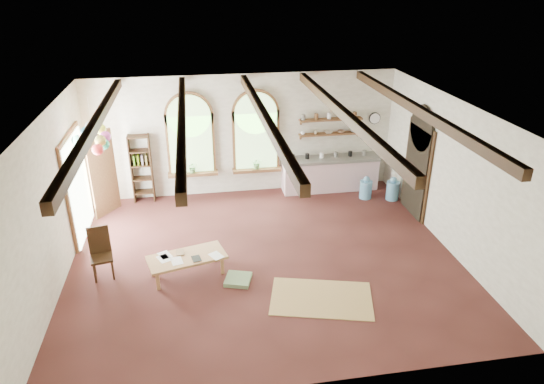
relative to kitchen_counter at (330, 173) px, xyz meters
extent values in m
plane|color=#522522|center=(-2.30, -3.20, -0.48)|extent=(8.00, 8.00, 0.00)
cube|color=brown|center=(-3.70, 0.24, 0.97)|extent=(1.24, 0.08, 1.64)
cylinder|color=brown|center=(-3.70, 0.24, 1.72)|extent=(1.24, 0.08, 1.24)
cube|color=#84B069|center=(-3.70, 0.20, 0.97)|extent=(1.10, 0.04, 1.50)
cube|color=brown|center=(-3.70, 0.15, 0.18)|extent=(1.30, 0.28, 0.08)
cube|color=brown|center=(-2.00, 0.24, 0.97)|extent=(1.24, 0.08, 1.64)
cylinder|color=brown|center=(-2.00, 0.24, 1.72)|extent=(1.24, 0.08, 1.24)
cube|color=#84B069|center=(-2.00, 0.20, 0.97)|extent=(1.10, 0.04, 1.50)
cube|color=brown|center=(-2.00, 0.15, 0.18)|extent=(1.30, 0.28, 0.08)
cube|color=brown|center=(-6.25, -1.40, 0.67)|extent=(0.10, 1.90, 2.50)
cube|color=black|center=(1.65, -1.70, 0.62)|extent=(0.10, 1.30, 2.40)
cube|color=beige|center=(0.00, 0.00, -0.05)|extent=(2.60, 0.55, 0.86)
cube|color=gray|center=(0.00, 0.00, 0.42)|extent=(2.68, 0.62, 0.08)
cube|color=brown|center=(0.00, 0.18, 1.07)|extent=(1.70, 0.24, 0.04)
cube|color=brown|center=(0.00, 0.18, 1.47)|extent=(1.70, 0.24, 0.04)
cylinder|color=black|center=(1.25, 0.25, 1.42)|extent=(0.32, 0.04, 0.32)
cube|color=#342310|center=(-5.25, 0.12, 0.42)|extent=(0.03, 0.32, 1.80)
cube|color=#342310|center=(-4.75, 0.12, 0.42)|extent=(0.03, 0.32, 1.80)
cube|color=#AA724E|center=(-3.91, -3.54, -0.08)|extent=(1.63, 1.05, 0.06)
cube|color=#AA724E|center=(-4.47, -3.94, -0.29)|extent=(0.07, 0.07, 0.38)
cube|color=#AA724E|center=(-3.22, -3.62, -0.29)|extent=(0.07, 0.07, 0.38)
cube|color=#AA724E|center=(-4.60, -3.47, -0.29)|extent=(0.07, 0.07, 0.38)
cube|color=#AA724E|center=(-3.35, -3.14, -0.29)|extent=(0.07, 0.07, 0.38)
cube|color=#342310|center=(-5.55, -3.34, -0.04)|extent=(0.48, 0.48, 0.05)
cube|color=#342310|center=(-5.59, -3.16, 0.26)|extent=(0.41, 0.12, 0.61)
cube|color=tan|center=(-1.47, -4.75, -0.47)|extent=(2.09, 1.59, 0.02)
cube|color=gray|center=(-2.94, -3.94, -0.43)|extent=(0.61, 0.61, 0.08)
cylinder|color=#5EA0C9|center=(0.80, -0.70, -0.23)|extent=(0.32, 0.32, 0.48)
sphere|color=#5EA0C9|center=(0.80, -0.70, 0.06)|extent=(0.17, 0.17, 0.17)
cylinder|color=#5EA0C9|center=(1.47, -0.90, -0.23)|extent=(0.33, 0.33, 0.50)
sphere|color=#5EA0C9|center=(1.47, -0.90, 0.08)|extent=(0.18, 0.18, 0.18)
cylinder|color=white|center=(-5.70, -1.57, 2.30)|extent=(0.01, 0.01, 0.85)
sphere|color=#29B180|center=(-5.52, -1.57, 1.69)|extent=(0.24, 0.24, 0.24)
sphere|color=#EE4FCC|center=(-5.49, -1.42, 1.81)|extent=(0.24, 0.24, 0.24)
sphere|color=#ECFF35|center=(-5.60, -1.25, 1.93)|extent=(0.24, 0.24, 0.24)
sphere|color=white|center=(-5.76, -1.40, 2.05)|extent=(0.24, 0.24, 0.24)
sphere|color=#FF2856|center=(-5.91, -1.42, 1.69)|extent=(0.24, 0.24, 0.24)
sphere|color=#51BE94|center=(-6.04, -1.57, 1.81)|extent=(0.24, 0.24, 0.24)
sphere|color=#DF696C|center=(-5.84, -1.68, 1.93)|extent=(0.24, 0.24, 0.24)
sphere|color=#3ABBF7|center=(-5.78, -1.82, 2.05)|extent=(0.24, 0.24, 0.24)
sphere|color=#FF3938|center=(-5.59, -1.89, 1.69)|extent=(0.24, 0.24, 0.24)
sphere|color=gold|center=(-5.55, -1.68, 1.81)|extent=(0.24, 0.24, 0.24)
imported|color=olive|center=(-4.12, -3.41, -0.04)|extent=(0.17, 0.24, 0.02)
cube|color=black|center=(-3.72, -3.67, -0.04)|extent=(0.21, 0.27, 0.01)
imported|color=#598C4C|center=(-3.70, 0.12, 0.37)|extent=(0.27, 0.23, 0.30)
imported|color=#598C4C|center=(-2.00, 0.12, 0.37)|extent=(0.27, 0.23, 0.30)
imported|color=white|center=(-0.75, 0.18, 1.14)|extent=(0.12, 0.10, 0.10)
imported|color=beige|center=(-0.40, 0.18, 1.14)|extent=(0.10, 0.10, 0.09)
imported|color=beige|center=(-0.05, 0.18, 1.12)|extent=(0.22, 0.22, 0.05)
imported|color=#8C664C|center=(0.30, 0.18, 1.12)|extent=(0.20, 0.20, 0.06)
imported|color=slate|center=(0.65, 0.18, 1.19)|extent=(0.18, 0.18, 0.19)
camera|label=1|loc=(-3.59, -11.84, 5.10)|focal=32.00mm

